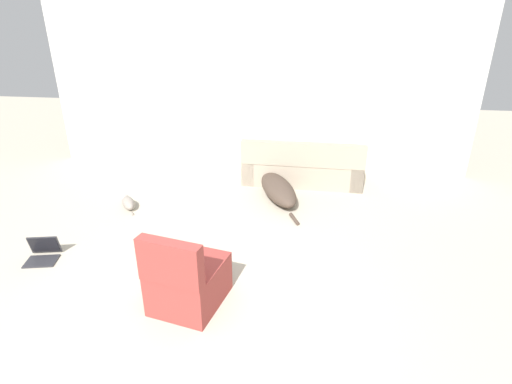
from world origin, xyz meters
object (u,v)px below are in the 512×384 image
(cat, at_px, (128,202))
(side_chair, at_px, (187,280))
(dog, at_px, (277,187))
(couch, at_px, (303,167))
(laptop_open, at_px, (43,252))

(cat, relative_size, side_chair, 0.59)
(dog, relative_size, cat, 3.34)
(couch, height_order, dog, couch)
(dog, bearing_deg, side_chair, 144.62)
(dog, distance_m, side_chair, 2.65)
(couch, bearing_deg, laptop_open, 45.25)
(dog, relative_size, laptop_open, 4.11)
(side_chair, bearing_deg, couch, -94.51)
(cat, distance_m, side_chair, 2.42)
(laptop_open, bearing_deg, dog, 26.76)
(couch, bearing_deg, side_chair, 74.96)
(couch, distance_m, dog, 0.75)
(cat, bearing_deg, dog, -107.69)
(cat, relative_size, laptop_open, 1.23)
(side_chair, bearing_deg, cat, -40.44)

